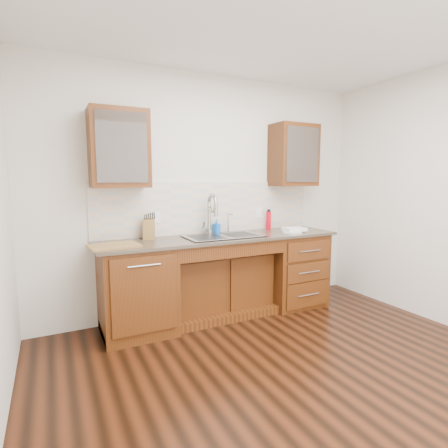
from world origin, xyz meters
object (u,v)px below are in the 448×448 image
water_bottle (269,221)px  plate (293,232)px  soap_bottle (217,226)px  knife_block (149,229)px  cutting_board (114,246)px

water_bottle → plate: (0.11, -0.34, -0.10)m
soap_bottle → knife_block: bearing=158.5°
plate → cutting_board: cutting_board is taller
soap_bottle → knife_block: 0.80m
knife_block → cutting_board: 0.52m
plate → knife_block: 1.66m
cutting_board → plate: bearing=-0.6°
plate → knife_block: (-1.63, 0.32, 0.10)m
water_bottle → knife_block: water_bottle is taller
soap_bottle → cutting_board: (-1.21, -0.33, -0.07)m
soap_bottle → plate: size_ratio=0.68×
soap_bottle → cutting_board: 1.26m
water_bottle → cutting_board: bearing=-170.7°
water_bottle → cutting_board: size_ratio=0.50×
knife_block → water_bottle: bearing=18.4°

